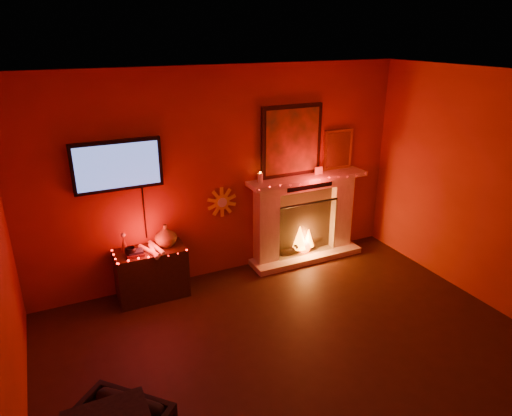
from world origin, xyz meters
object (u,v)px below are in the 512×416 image
Objects in this scene: fireplace at (304,210)px; tv at (118,166)px; console_table at (152,269)px; sunburst_clock at (222,202)px.

fireplace reaches higher than tv.
fireplace is 2.23m from console_table.
sunburst_clock is at bearing 175.63° from fireplace.
fireplace reaches higher than sunburst_clock.
sunburst_clock is at bearing 1.24° from tv.
console_table is at bearing -167.73° from sunburst_clock.
tv reaches higher than sunburst_clock.
tv is at bearing 141.34° from console_table.
sunburst_clock is (1.25, 0.03, -0.65)m from tv.
fireplace is 5.45× the size of sunburst_clock.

